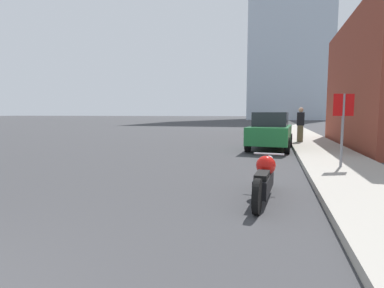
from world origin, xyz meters
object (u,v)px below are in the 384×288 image
parked_car_green (271,131)px  parked_car_yellow (270,123)px  parked_car_red (270,120)px  stop_sign (343,117)px  motorcycle (264,178)px  pedestrian (300,124)px  parked_car_silver (271,118)px

parked_car_green → parked_car_yellow: (-0.15, 11.97, -0.00)m
parked_car_green → parked_car_red: size_ratio=1.04×
parked_car_yellow → stop_sign: bearing=-87.7°
motorcycle → pedestrian: (1.47, 10.76, 0.68)m
stop_sign → pedestrian: (-0.50, 7.46, -0.44)m
parked_car_yellow → pedestrian: size_ratio=2.48×
parked_car_green → stop_sign: bearing=-63.2°
motorcycle → parked_car_red: parked_car_red is taller
stop_sign → parked_car_green: bearing=112.0°
parked_car_green → parked_car_red: (-0.30, 24.49, 0.02)m
parked_car_green → parked_car_yellow: parked_car_green is taller
parked_car_green → pedestrian: pedestrian is taller
motorcycle → stop_sign: size_ratio=1.16×
parked_car_yellow → motorcycle: bearing=-94.4°
motorcycle → pedestrian: 10.88m
motorcycle → parked_car_silver: (-0.38, 44.62, 0.51)m
motorcycle → parked_car_yellow: (-0.14, 20.12, 0.44)m
stop_sign → parked_car_silver: bearing=93.2°
parked_car_green → parked_car_red: parked_car_red is taller
stop_sign → pedestrian: size_ratio=1.12×
parked_car_silver → stop_sign: (2.34, -41.32, 0.61)m
parked_car_yellow → parked_car_red: size_ratio=1.10×
parked_car_red → stop_sign: stop_sign is taller
parked_car_silver → pedestrian: bearing=-89.8°
stop_sign → pedestrian: 7.49m
parked_car_green → pedestrian: bearing=65.5°
parked_car_yellow → stop_sign: 16.97m
motorcycle → pedestrian: size_ratio=1.30×
parked_car_green → parked_car_silver: 36.47m
parked_car_yellow → parked_car_silver: size_ratio=1.05×
parked_car_green → parked_car_silver: (-0.38, 36.46, 0.07)m
parked_car_red → stop_sign: 29.44m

